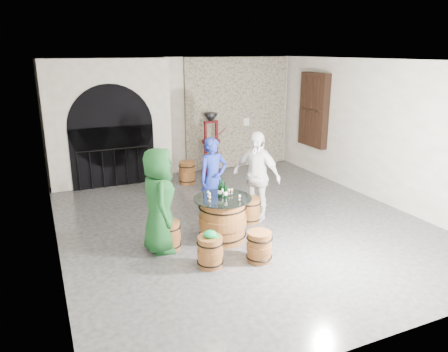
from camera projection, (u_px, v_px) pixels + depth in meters
name	position (u px, v px, depth m)	size (l,w,h in m)	color
ground	(241.00, 222.00, 8.69)	(8.00, 8.00, 0.00)	#2B2B2D
wall_back	(178.00, 117.00, 11.73)	(8.00, 8.00, 0.00)	beige
wall_front	(400.00, 216.00, 4.73)	(8.00, 8.00, 0.00)	beige
wall_left	(48.00, 165.00, 6.87)	(8.00, 8.00, 0.00)	beige
wall_right	(380.00, 132.00, 9.60)	(8.00, 8.00, 0.00)	beige
ceiling	(243.00, 60.00, 7.77)	(8.00, 8.00, 0.00)	beige
stone_facing_panel	(237.00, 113.00, 12.38)	(3.20, 0.12, 3.18)	#9F947E
arched_opening	(110.00, 124.00, 10.77)	(3.10, 0.60, 3.19)	beige
shuttered_window	(314.00, 110.00, 11.59)	(0.23, 1.10, 2.00)	black
barrel_table	(223.00, 219.00, 7.77)	(1.07, 1.07, 0.82)	brown
barrel_stool_left	(169.00, 235.00, 7.45)	(0.44, 0.44, 0.51)	brown
barrel_stool_far	(214.00, 207.00, 8.77)	(0.44, 0.44, 0.51)	brown
barrel_stool_right	(250.00, 210.00, 8.63)	(0.44, 0.44, 0.51)	brown
barrel_stool_near_right	(259.00, 247.00, 7.03)	(0.44, 0.44, 0.51)	brown
barrel_stool_near_left	(210.00, 252.00, 6.85)	(0.44, 0.44, 0.51)	brown
green_cap	(210.00, 234.00, 6.76)	(0.25, 0.21, 0.12)	#0C863D
person_green	(159.00, 201.00, 7.21)	(0.90, 0.59, 1.84)	#12401A
person_blue	(213.00, 178.00, 8.72)	(0.62, 0.41, 1.69)	navy
person_white	(256.00, 176.00, 8.62)	(1.08, 0.45, 1.84)	silver
wine_bottle_left	(220.00, 190.00, 7.66)	(0.08, 0.08, 0.32)	black
wine_bottle_center	(225.00, 192.00, 7.58)	(0.08, 0.08, 0.32)	black
wine_bottle_right	(222.00, 188.00, 7.77)	(0.08, 0.08, 0.32)	black
tasting_glass_a	(210.00, 199.00, 7.46)	(0.05, 0.05, 0.10)	#A65420
tasting_glass_b	(229.00, 191.00, 7.84)	(0.05, 0.05, 0.10)	#A65420
tasting_glass_c	(208.00, 194.00, 7.72)	(0.05, 0.05, 0.10)	#A65420
tasting_glass_d	(232.00, 191.00, 7.87)	(0.05, 0.05, 0.10)	#A65420
tasting_glass_e	(240.00, 197.00, 7.52)	(0.05, 0.05, 0.10)	#A65420
tasting_glass_f	(210.00, 195.00, 7.63)	(0.05, 0.05, 0.10)	#A65420
side_barrel	(187.00, 173.00, 11.10)	(0.45, 0.45, 0.60)	brown
corking_press	(211.00, 139.00, 11.82)	(0.73, 0.45, 1.72)	#4F0D10
control_box	(246.00, 122.00, 12.48)	(0.18, 0.10, 0.22)	silver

